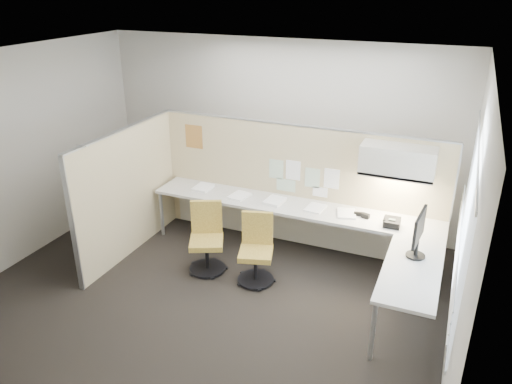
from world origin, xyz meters
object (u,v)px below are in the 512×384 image
at_px(desk, 312,222).
at_px(chair_left, 207,240).
at_px(phone, 392,222).
at_px(monitor, 419,232).
at_px(chair_right, 256,251).

xyz_separation_m(desk, chair_left, (-1.22, -0.67, -0.18)).
height_order(desk, phone, phone).
bearing_deg(phone, chair_left, -163.69).
distance_m(chair_left, monitor, 2.66).
relative_size(desk, chair_left, 4.41).
bearing_deg(chair_right, desk, 35.53).
relative_size(chair_right, phone, 4.13).
bearing_deg(chair_right, chair_left, 164.14).
xyz_separation_m(desk, chair_right, (-0.52, -0.66, -0.19)).
xyz_separation_m(monitor, phone, (-0.36, 0.65, -0.26)).
xyz_separation_m(chair_left, chair_right, (0.70, 0.01, -0.01)).
height_order(desk, chair_right, chair_right).
xyz_separation_m(chair_right, phone, (1.53, 0.70, 0.37)).
height_order(chair_right, phone, chair_right).
xyz_separation_m(chair_right, monitor, (1.89, 0.05, 0.63)).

